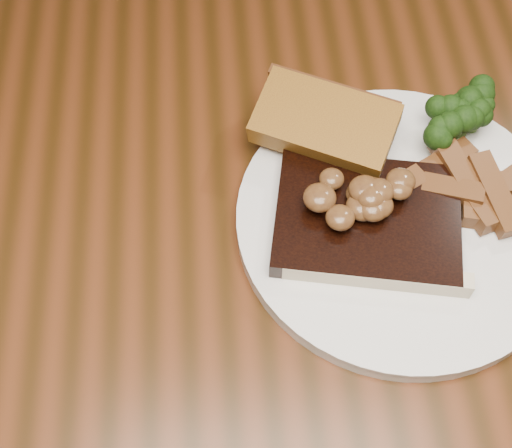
{
  "coord_description": "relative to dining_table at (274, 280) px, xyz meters",
  "views": [
    {
      "loc": [
        -0.04,
        -0.31,
        1.29
      ],
      "look_at": [
        -0.02,
        -0.01,
        0.78
      ],
      "focal_mm": 50.0,
      "sensor_mm": 36.0,
      "label": 1
    }
  ],
  "objects": [
    {
      "name": "ground",
      "position": [
        0.0,
        0.0,
        -0.66
      ],
      "size": [
        4.5,
        4.5,
        0.0
      ],
      "primitive_type": "plane",
      "color": "#34170C",
      "rests_on": "ground"
    },
    {
      "name": "dining_table",
      "position": [
        0.0,
        0.0,
        0.0
      ],
      "size": [
        1.6,
        0.9,
        0.75
      ],
      "color": "#4A220E",
      "rests_on": "ground"
    },
    {
      "name": "plate",
      "position": [
        0.11,
        0.0,
        0.1
      ],
      "size": [
        0.33,
        0.33,
        0.01
      ],
      "primitive_type": "cylinder",
      "rotation": [
        0.0,
        0.0,
        0.17
      ],
      "color": "white",
      "rests_on": "dining_table"
    },
    {
      "name": "steak",
      "position": [
        0.08,
        -0.01,
        0.12
      ],
      "size": [
        0.17,
        0.15,
        0.02
      ],
      "primitive_type": "cube",
      "rotation": [
        0.0,
        0.0,
        -0.19
      ],
      "color": "black",
      "rests_on": "plate"
    },
    {
      "name": "steak_bone",
      "position": [
        0.08,
        -0.06,
        0.11
      ],
      "size": [
        0.15,
        0.04,
        0.02
      ],
      "primitive_type": "cube",
      "rotation": [
        0.0,
        0.0,
        -0.19
      ],
      "color": "beige",
      "rests_on": "plate"
    },
    {
      "name": "mushroom_pile",
      "position": [
        0.07,
        0.0,
        0.14
      ],
      "size": [
        0.08,
        0.08,
        0.03
      ],
      "primitive_type": null,
      "color": "brown",
      "rests_on": "steak"
    },
    {
      "name": "garlic_bread",
      "position": [
        0.05,
        0.08,
        0.12
      ],
      "size": [
        0.14,
        0.11,
        0.03
      ],
      "primitive_type": "cube",
      "rotation": [
        0.0,
        0.0,
        -0.45
      ],
      "color": "#8B6319",
      "rests_on": "plate"
    },
    {
      "name": "potato_wedges",
      "position": [
        0.17,
        0.01,
        0.12
      ],
      "size": [
        0.1,
        0.1,
        0.02
      ],
      "primitive_type": null,
      "color": "brown",
      "rests_on": "plate"
    },
    {
      "name": "broccoli_cluster",
      "position": [
        0.17,
        0.09,
        0.12
      ],
      "size": [
        0.07,
        0.07,
        0.04
      ],
      "primitive_type": null,
      "color": "#1A360C",
      "rests_on": "plate"
    }
  ]
}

